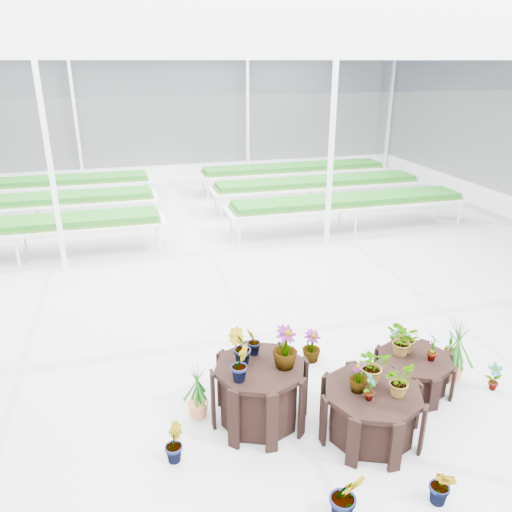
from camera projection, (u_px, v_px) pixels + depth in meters
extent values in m
plane|color=gray|center=(246.00, 347.00, 7.83)|extent=(24.00, 24.00, 0.00)
cylinder|color=black|center=(260.00, 393.00, 6.12)|extent=(1.19, 1.19, 0.79)
cylinder|color=black|center=(371.00, 412.00, 5.90)|extent=(1.21, 1.21, 0.63)
cylinder|color=black|center=(413.00, 372.00, 6.80)|extent=(1.06, 1.06, 0.47)
imported|color=#195A16|center=(240.00, 347.00, 5.90)|extent=(0.30, 0.25, 0.48)
imported|color=#195A16|center=(285.00, 347.00, 5.86)|extent=(0.42, 0.42, 0.53)
imported|color=#195A16|center=(254.00, 342.00, 6.12)|extent=(0.24, 0.26, 0.38)
imported|color=#195A16|center=(240.00, 363.00, 5.63)|extent=(0.30, 0.31, 0.44)
imported|color=#195A16|center=(359.00, 377.00, 5.70)|extent=(0.30, 0.30, 0.39)
imported|color=#195A16|center=(399.00, 380.00, 5.65)|extent=(0.44, 0.44, 0.37)
imported|color=#195A16|center=(373.00, 365.00, 5.88)|extent=(0.41, 0.36, 0.44)
imported|color=#195A16|center=(370.00, 387.00, 5.55)|extent=(0.21, 0.22, 0.35)
imported|color=#195A16|center=(401.00, 342.00, 6.69)|extent=(0.46, 0.43, 0.42)
imported|color=#195A16|center=(433.00, 347.00, 6.57)|extent=(0.19, 0.25, 0.42)
imported|color=#195A16|center=(407.00, 338.00, 6.77)|extent=(0.43, 0.46, 0.43)
imported|color=#195A16|center=(174.00, 443.00, 5.55)|extent=(0.23, 0.28, 0.46)
imported|color=#195A16|center=(347.00, 495.00, 4.79)|extent=(0.40, 0.36, 0.61)
imported|color=#195A16|center=(442.00, 486.00, 4.97)|extent=(0.29, 0.32, 0.48)
imported|color=#195A16|center=(494.00, 377.00, 6.75)|extent=(0.25, 0.20, 0.41)
imported|color=#195A16|center=(450.00, 343.00, 7.50)|extent=(0.27, 0.30, 0.47)
imported|color=#195A16|center=(398.00, 343.00, 7.48)|extent=(0.30, 0.24, 0.49)
imported|color=#195A16|center=(311.00, 346.00, 7.39)|extent=(0.35, 0.35, 0.49)
imported|color=#195A16|center=(242.00, 356.00, 7.07)|extent=(0.37, 0.32, 0.59)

